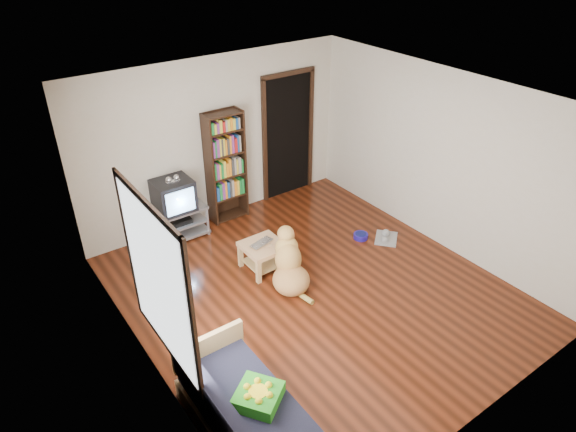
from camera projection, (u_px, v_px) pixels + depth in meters
ground at (314, 291)px, 6.83m from camera, size 5.00×5.00×0.00m
ceiling at (321, 101)px, 5.50m from camera, size 5.00×5.00×0.00m
wall_back at (216, 141)px, 7.90m from camera, size 4.50×0.00×4.50m
wall_front at (498, 323)px, 4.42m from camera, size 4.50×0.00×4.50m
wall_left at (138, 273)px, 5.04m from camera, size 0.00×5.00×5.00m
wall_right at (441, 160)px, 7.29m from camera, size 0.00×5.00×5.00m
green_cushion at (258, 396)px, 4.76m from camera, size 0.55×0.55×0.13m
laptop at (264, 245)px, 7.03m from camera, size 0.40×0.30×0.03m
dog_bowl at (361, 236)px, 7.90m from camera, size 0.22×0.22×0.08m
grey_rag at (386, 238)px, 7.89m from camera, size 0.51×0.50×0.03m
window at (157, 282)px, 4.59m from camera, size 0.03×1.46×1.70m
doorway at (288, 133)px, 8.66m from camera, size 1.03×0.05×2.19m
tv_stand at (177, 222)px, 7.81m from camera, size 0.90×0.45×0.50m
crt_tv at (173, 195)px, 7.58m from camera, size 0.55×0.52×0.58m
bookshelf at (225, 161)px, 7.97m from camera, size 0.60×0.30×1.80m
sofa at (249, 420)px, 4.80m from camera, size 0.80×1.80×0.80m
coffee_table at (263, 252)px, 7.12m from camera, size 0.55×0.55×0.40m
dog at (289, 266)px, 6.83m from camera, size 0.67×0.96×0.80m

